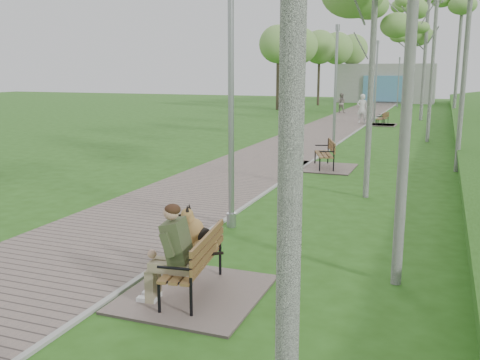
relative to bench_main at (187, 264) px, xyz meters
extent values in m
plane|color=#285215|center=(-1.00, 1.68, -0.49)|extent=(120.00, 120.00, 0.00)
cube|color=#74655E|center=(-2.75, 23.18, -0.47)|extent=(3.50, 67.00, 0.04)
cube|color=#999993|center=(-1.00, 23.18, -0.47)|extent=(0.10, 67.00, 0.05)
cube|color=#9E9E99|center=(-2.50, 52.68, 1.51)|extent=(10.00, 5.00, 4.00)
cube|color=#518DB4|center=(-2.50, 50.08, 1.01)|extent=(4.00, 0.20, 2.60)
cube|color=#74655E|center=(0.10, 0.05, -0.47)|extent=(1.99, 2.21, 0.04)
cube|color=brown|center=(0.05, 0.05, 0.01)|extent=(0.72, 1.71, 0.04)
cube|color=brown|center=(0.31, 0.09, 0.30)|extent=(0.27, 1.65, 0.36)
cube|color=#74655E|center=(-0.28, 11.30, -0.47)|extent=(1.97, 2.19, 0.04)
cube|color=brown|center=(-0.33, 11.30, 0.00)|extent=(0.99, 1.71, 0.04)
cube|color=brown|center=(-0.08, 11.38, 0.30)|extent=(0.57, 1.57, 0.36)
cube|color=#74655E|center=(-0.12, 27.41, -0.47)|extent=(1.62, 1.80, 0.04)
cube|color=brown|center=(-0.17, 27.41, -0.08)|extent=(0.46, 1.37, 0.04)
cube|color=brown|center=(0.04, 27.42, 0.16)|extent=(0.10, 1.35, 0.30)
cube|color=#74655E|center=(-0.02, 27.17, -0.47)|extent=(1.62, 1.80, 0.04)
cube|color=brown|center=(-0.07, 27.17, -0.09)|extent=(0.64, 1.40, 0.04)
cube|color=brown|center=(0.14, 27.13, 0.16)|extent=(0.28, 1.34, 0.30)
cylinder|color=gray|center=(-0.70, 3.58, -0.33)|extent=(0.21, 0.21, 0.31)
cylinder|color=gray|center=(-0.70, 3.58, 2.10)|extent=(0.12, 0.12, 5.18)
cylinder|color=gray|center=(-0.90, 15.98, -0.34)|extent=(0.20, 0.20, 0.30)
cylinder|color=gray|center=(-0.90, 15.98, 2.02)|extent=(0.12, 0.12, 5.02)
cylinder|color=gray|center=(-0.90, 15.98, 4.58)|extent=(0.18, 0.18, 0.25)
cylinder|color=gray|center=(-0.77, 29.02, -0.34)|extent=(0.20, 0.20, 0.30)
cylinder|color=gray|center=(-0.77, 29.02, 2.02)|extent=(0.12, 0.12, 5.02)
cylinder|color=gray|center=(-0.77, 29.02, 4.58)|extent=(0.18, 0.18, 0.25)
cylinder|color=gray|center=(-0.61, 44.88, -0.36)|extent=(0.17, 0.17, 0.26)
cylinder|color=gray|center=(-0.61, 44.88, 1.69)|extent=(0.10, 0.10, 4.36)
cylinder|color=gray|center=(-0.61, 44.88, 3.91)|extent=(0.16, 0.16, 0.22)
imported|color=white|center=(-1.39, 27.79, 0.45)|extent=(0.69, 0.45, 1.88)
imported|color=gray|center=(-4.20, 35.91, 0.30)|extent=(0.77, 0.60, 1.58)
cylinder|color=silver|center=(2.70, -4.10, 2.98)|extent=(0.16, 0.16, 6.94)
cylinder|color=silver|center=(1.64, 7.43, 3.64)|extent=(0.19, 0.19, 8.26)
cylinder|color=silver|center=(3.98, 12.25, 4.31)|extent=(0.18, 0.18, 9.59)
cylinder|color=silver|center=(0.50, 16.92, 3.14)|extent=(0.17, 0.17, 7.25)
ellipsoid|color=#7BAC53|center=(0.50, 16.92, 5.46)|extent=(2.45, 2.45, 3.19)
cylinder|color=silver|center=(2.81, 19.88, 3.75)|extent=(0.16, 0.16, 8.48)
cylinder|color=silver|center=(1.62, 26.66, 3.32)|extent=(0.17, 0.17, 7.61)
ellipsoid|color=#7BAC53|center=(1.62, 26.66, 5.75)|extent=(2.39, 2.39, 3.35)
cylinder|color=silver|center=(2.02, 31.72, 3.82)|extent=(0.21, 0.21, 8.63)
ellipsoid|color=#7BAC53|center=(2.02, 31.72, 6.58)|extent=(2.99, 2.99, 3.80)
cylinder|color=silver|center=(4.11, 33.19, 4.86)|extent=(0.20, 0.20, 10.69)
cylinder|color=silver|center=(0.67, 41.45, 4.06)|extent=(0.19, 0.19, 9.09)
ellipsoid|color=#7BAC53|center=(0.67, 41.45, 6.96)|extent=(2.72, 2.72, 4.00)
camera|label=1|loc=(3.43, -6.80, 2.85)|focal=40.00mm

